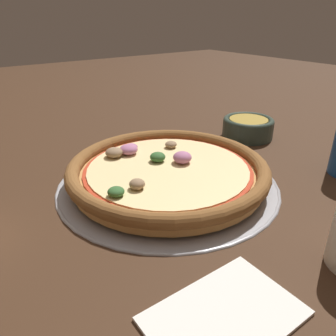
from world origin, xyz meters
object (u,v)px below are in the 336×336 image
object	(u,v)px
pizza	(168,170)
pizza_tray	(168,182)
napkin	(225,314)
bowl_near	(248,127)

from	to	relation	value
pizza	pizza_tray	bearing A→B (deg)	115.11
napkin	bowl_near	bearing A→B (deg)	-141.19
pizza	bowl_near	size ratio (longest dim) A/B	2.92
pizza	bowl_near	bearing A→B (deg)	-165.60
bowl_near	napkin	distance (m)	0.50
pizza	bowl_near	world-z (taller)	pizza
pizza_tray	bowl_near	xyz separation A→B (m)	(-0.27, -0.07, 0.02)
pizza	napkin	size ratio (longest dim) A/B	2.26
pizza_tray	pizza	size ratio (longest dim) A/B	1.10
pizza	napkin	xyz separation A→B (m)	(0.11, 0.24, -0.02)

